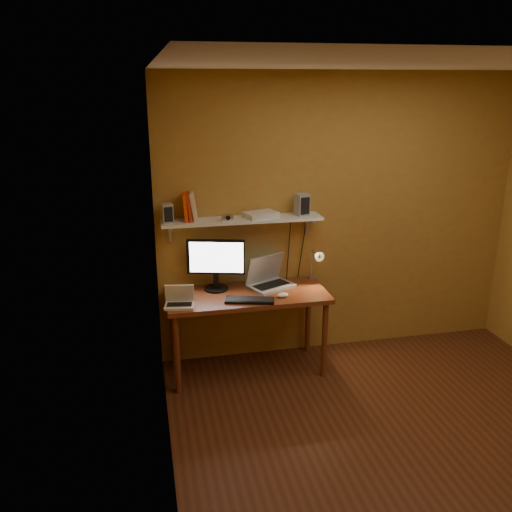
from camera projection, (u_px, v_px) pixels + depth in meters
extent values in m
cube|color=#532715|center=(410.00, 445.00, 3.93)|extent=(3.40, 3.20, 0.02)
cube|color=silver|center=(450.00, 62.00, 3.12)|extent=(3.40, 3.20, 0.02)
cube|color=olive|center=(340.00, 217.00, 5.02)|extent=(3.40, 0.02, 2.60)
cube|color=olive|center=(162.00, 296.00, 3.18)|extent=(0.02, 3.20, 2.60)
cube|color=maroon|center=(247.00, 296.00, 4.70)|extent=(1.40, 0.60, 0.04)
cylinder|color=maroon|center=(177.00, 355.00, 4.47)|extent=(0.05, 0.05, 0.71)
cylinder|color=maroon|center=(324.00, 340.00, 4.72)|extent=(0.05, 0.05, 0.71)
cylinder|color=maroon|center=(173.00, 330.00, 4.91)|extent=(0.05, 0.05, 0.71)
cylinder|color=maroon|center=(308.00, 317.00, 5.17)|extent=(0.05, 0.05, 0.71)
cube|color=silver|center=(242.00, 220.00, 4.68)|extent=(1.40, 0.25, 0.02)
cube|color=silver|center=(170.00, 232.00, 4.69)|extent=(0.03, 0.03, 0.18)
cube|color=silver|center=(307.00, 224.00, 4.94)|extent=(0.03, 0.03, 0.18)
cylinder|color=black|center=(216.00, 288.00, 4.79)|extent=(0.26, 0.26, 0.02)
cube|color=black|center=(216.00, 280.00, 4.76)|extent=(0.06, 0.05, 0.16)
cube|color=black|center=(216.00, 257.00, 4.70)|extent=(0.50, 0.16, 0.31)
cube|color=white|center=(216.00, 257.00, 4.68)|extent=(0.45, 0.12, 0.27)
cube|color=#92949A|center=(271.00, 286.00, 4.84)|extent=(0.46, 0.40, 0.02)
cube|color=black|center=(271.00, 285.00, 4.84)|extent=(0.35, 0.27, 0.00)
cube|color=#92949A|center=(265.00, 268.00, 4.88)|extent=(0.38, 0.24, 0.26)
cube|color=#122439|center=(265.00, 268.00, 4.88)|extent=(0.33, 0.20, 0.22)
cube|color=silver|center=(179.00, 306.00, 4.42)|extent=(0.26, 0.20, 0.02)
cube|color=black|center=(179.00, 304.00, 4.41)|extent=(0.21, 0.12, 0.00)
cube|color=silver|center=(180.00, 293.00, 4.44)|extent=(0.24, 0.10, 0.16)
cube|color=black|center=(180.00, 293.00, 4.44)|extent=(0.21, 0.08, 0.13)
cube|color=black|center=(250.00, 300.00, 4.52)|extent=(0.43, 0.25, 0.02)
ellipsoid|color=silver|center=(283.00, 295.00, 4.61)|extent=(0.11, 0.08, 0.04)
cube|color=silver|center=(311.00, 280.00, 5.05)|extent=(0.05, 0.06, 0.08)
cylinder|color=silver|center=(312.00, 264.00, 5.01)|extent=(0.02, 0.02, 0.28)
cylinder|color=silver|center=(315.00, 252.00, 4.89)|extent=(0.01, 0.16, 0.01)
cone|color=silver|center=(318.00, 255.00, 4.82)|extent=(0.09, 0.09, 0.09)
sphere|color=#FFE0A5|center=(318.00, 256.00, 4.80)|extent=(0.04, 0.04, 0.04)
cube|color=#92949A|center=(167.00, 213.00, 4.52)|extent=(0.10, 0.10, 0.16)
cube|color=#92949A|center=(302.00, 205.00, 4.76)|extent=(0.13, 0.13, 0.19)
cube|color=#EB3A00|center=(186.00, 207.00, 4.57)|extent=(0.07, 0.16, 0.24)
cube|color=#AA2D14|center=(190.00, 207.00, 4.58)|extent=(0.08, 0.17, 0.24)
cube|color=beige|center=(194.00, 207.00, 4.59)|extent=(0.08, 0.17, 0.24)
cube|color=silver|center=(227.00, 217.00, 4.59)|extent=(0.10, 0.04, 0.06)
cylinder|color=black|center=(228.00, 218.00, 4.57)|extent=(0.04, 0.02, 0.04)
cube|color=silver|center=(261.00, 215.00, 4.71)|extent=(0.32, 0.26, 0.05)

